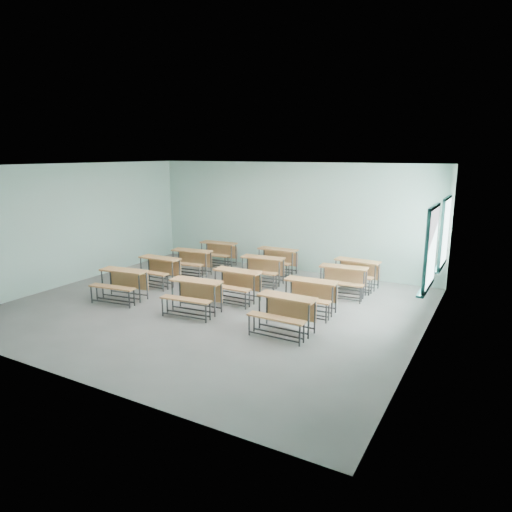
{
  "coord_description": "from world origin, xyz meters",
  "views": [
    {
      "loc": [
        5.67,
        -8.31,
        3.47
      ],
      "look_at": [
        0.41,
        1.2,
        1.0
      ],
      "focal_mm": 32.0,
      "sensor_mm": 36.0,
      "label": 1
    }
  ],
  "objects_px": {
    "desk_unit_r3c1": "(276,257)",
    "desk_unit_r1c2": "(309,292)",
    "desk_unit_r1c1": "(235,281)",
    "desk_unit_r2c0": "(190,259)",
    "desk_unit_r2c2": "(342,277)",
    "desk_unit_r0c0": "(122,280)",
    "desk_unit_r3c0": "(217,250)",
    "desk_unit_r1c0": "(158,267)",
    "desk_unit_r0c2": "(285,309)",
    "desk_unit_r2c1": "(261,266)",
    "desk_unit_r0c1": "(194,292)",
    "desk_unit_r3c2": "(356,270)"
  },
  "relations": [
    {
      "from": "desk_unit_r1c0",
      "to": "desk_unit_r2c2",
      "type": "relative_size",
      "value": 0.96
    },
    {
      "from": "desk_unit_r3c0",
      "to": "desk_unit_r2c0",
      "type": "bearing_deg",
      "value": -94.82
    },
    {
      "from": "desk_unit_r1c2",
      "to": "desk_unit_r3c0",
      "type": "relative_size",
      "value": 0.99
    },
    {
      "from": "desk_unit_r2c0",
      "to": "desk_unit_r0c1",
      "type": "bearing_deg",
      "value": -58.74
    },
    {
      "from": "desk_unit_r0c0",
      "to": "desk_unit_r1c2",
      "type": "relative_size",
      "value": 1.05
    },
    {
      "from": "desk_unit_r0c0",
      "to": "desk_unit_r2c2",
      "type": "distance_m",
      "value": 5.35
    },
    {
      "from": "desk_unit_r0c0",
      "to": "desk_unit_r3c0",
      "type": "xyz_separation_m",
      "value": [
        0.09,
        3.97,
        0.0
      ]
    },
    {
      "from": "desk_unit_r0c1",
      "to": "desk_unit_r2c2",
      "type": "xyz_separation_m",
      "value": [
        2.46,
        2.76,
        0.0
      ]
    },
    {
      "from": "desk_unit_r1c2",
      "to": "desk_unit_r3c1",
      "type": "distance_m",
      "value": 3.41
    },
    {
      "from": "desk_unit_r1c2",
      "to": "desk_unit_r2c0",
      "type": "relative_size",
      "value": 0.96
    },
    {
      "from": "desk_unit_r1c1",
      "to": "desk_unit_r3c1",
      "type": "distance_m",
      "value": 2.72
    },
    {
      "from": "desk_unit_r1c2",
      "to": "desk_unit_r2c2",
      "type": "distance_m",
      "value": 1.56
    },
    {
      "from": "desk_unit_r1c2",
      "to": "desk_unit_r3c0",
      "type": "xyz_separation_m",
      "value": [
        -4.2,
        2.64,
        0.0
      ]
    },
    {
      "from": "desk_unit_r0c0",
      "to": "desk_unit_r3c1",
      "type": "distance_m",
      "value": 4.52
    },
    {
      "from": "desk_unit_r2c1",
      "to": "desk_unit_r3c0",
      "type": "height_order",
      "value": "same"
    },
    {
      "from": "desk_unit_r1c1",
      "to": "desk_unit_r2c0",
      "type": "height_order",
      "value": "same"
    },
    {
      "from": "desk_unit_r1c2",
      "to": "desk_unit_r2c1",
      "type": "distance_m",
      "value": 2.5
    },
    {
      "from": "desk_unit_r1c0",
      "to": "desk_unit_r2c0",
      "type": "relative_size",
      "value": 0.94
    },
    {
      "from": "desk_unit_r3c0",
      "to": "desk_unit_r3c2",
      "type": "xyz_separation_m",
      "value": [
        4.51,
        -0.28,
        0.0
      ]
    },
    {
      "from": "desk_unit_r1c2",
      "to": "desk_unit_r2c0",
      "type": "xyz_separation_m",
      "value": [
        -4.22,
        1.29,
        0.0
      ]
    },
    {
      "from": "desk_unit_r1c0",
      "to": "desk_unit_r1c2",
      "type": "bearing_deg",
      "value": -2.77
    },
    {
      "from": "desk_unit_r3c1",
      "to": "desk_unit_r1c2",
      "type": "bearing_deg",
      "value": -52.02
    },
    {
      "from": "desk_unit_r0c0",
      "to": "desk_unit_r0c1",
      "type": "bearing_deg",
      "value": -5.01
    },
    {
      "from": "desk_unit_r0c1",
      "to": "desk_unit_r1c0",
      "type": "distance_m",
      "value": 2.57
    },
    {
      "from": "desk_unit_r2c1",
      "to": "desk_unit_r3c0",
      "type": "relative_size",
      "value": 1.01
    },
    {
      "from": "desk_unit_r2c2",
      "to": "desk_unit_r1c2",
      "type": "bearing_deg",
      "value": -104.5
    },
    {
      "from": "desk_unit_r2c0",
      "to": "desk_unit_r3c1",
      "type": "relative_size",
      "value": 1.07
    },
    {
      "from": "desk_unit_r0c0",
      "to": "desk_unit_r1c1",
      "type": "distance_m",
      "value": 2.72
    },
    {
      "from": "desk_unit_r0c0",
      "to": "desk_unit_r1c0",
      "type": "relative_size",
      "value": 1.07
    },
    {
      "from": "desk_unit_r2c0",
      "to": "desk_unit_r3c2",
      "type": "relative_size",
      "value": 1.03
    },
    {
      "from": "desk_unit_r1c2",
      "to": "desk_unit_r2c2",
      "type": "height_order",
      "value": "same"
    },
    {
      "from": "desk_unit_r0c2",
      "to": "desk_unit_r1c0",
      "type": "relative_size",
      "value": 0.99
    },
    {
      "from": "desk_unit_r1c2",
      "to": "desk_unit_r2c2",
      "type": "xyz_separation_m",
      "value": [
        0.24,
        1.54,
        0.0
      ]
    },
    {
      "from": "desk_unit_r3c0",
      "to": "desk_unit_r0c0",
      "type": "bearing_deg",
      "value": -94.92
    },
    {
      "from": "desk_unit_r3c0",
      "to": "desk_unit_r0c2",
      "type": "bearing_deg",
      "value": -46.76
    },
    {
      "from": "desk_unit_r2c1",
      "to": "desk_unit_r1c1",
      "type": "bearing_deg",
      "value": -90.18
    },
    {
      "from": "desk_unit_r3c1",
      "to": "desk_unit_r1c0",
      "type": "bearing_deg",
      "value": -132.64
    },
    {
      "from": "desk_unit_r0c0",
      "to": "desk_unit_r2c2",
      "type": "relative_size",
      "value": 1.02
    },
    {
      "from": "desk_unit_r0c0",
      "to": "desk_unit_r1c2",
      "type": "xyz_separation_m",
      "value": [
        4.28,
        1.33,
        0.0
      ]
    },
    {
      "from": "desk_unit_r1c0",
      "to": "desk_unit_r3c1",
      "type": "distance_m",
      "value": 3.41
    },
    {
      "from": "desk_unit_r0c2",
      "to": "desk_unit_r2c2",
      "type": "height_order",
      "value": "same"
    },
    {
      "from": "desk_unit_r1c0",
      "to": "desk_unit_r0c1",
      "type": "bearing_deg",
      "value": -32.64
    },
    {
      "from": "desk_unit_r2c2",
      "to": "desk_unit_r1c0",
      "type": "bearing_deg",
      "value": -168.63
    },
    {
      "from": "desk_unit_r0c0",
      "to": "desk_unit_r3c1",
      "type": "xyz_separation_m",
      "value": [
        2.14,
        3.98,
        0.0
      ]
    },
    {
      "from": "desk_unit_r1c1",
      "to": "desk_unit_r2c0",
      "type": "bearing_deg",
      "value": 149.45
    },
    {
      "from": "desk_unit_r0c2",
      "to": "desk_unit_r0c1",
      "type": "bearing_deg",
      "value": 178.95
    },
    {
      "from": "desk_unit_r1c2",
      "to": "desk_unit_r2c1",
      "type": "xyz_separation_m",
      "value": [
        -2.0,
        1.49,
        0.0
      ]
    },
    {
      "from": "desk_unit_r2c2",
      "to": "desk_unit_r3c1",
      "type": "height_order",
      "value": "same"
    },
    {
      "from": "desk_unit_r1c0",
      "to": "desk_unit_r3c0",
      "type": "height_order",
      "value": "same"
    },
    {
      "from": "desk_unit_r0c1",
      "to": "desk_unit_r1c2",
      "type": "height_order",
      "value": "same"
    }
  ]
}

